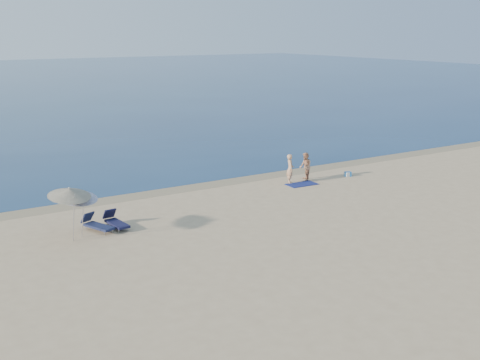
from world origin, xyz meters
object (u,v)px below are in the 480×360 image
(person_left, at_px, (290,169))
(umbrella_near, at_px, (79,195))
(person_right, at_px, (305,166))
(blue_cooler, at_px, (348,174))

(person_left, bearing_deg, umbrella_near, 128.57)
(person_right, distance_m, umbrella_near, 14.99)
(person_right, xyz_separation_m, blue_cooler, (2.84, -0.66, -0.70))
(blue_cooler, height_order, umbrella_near, umbrella_near)
(person_right, height_order, blue_cooler, person_right)
(person_left, height_order, blue_cooler, person_left)
(person_right, bearing_deg, person_left, -59.64)
(person_left, bearing_deg, person_right, -56.98)
(person_right, relative_size, umbrella_near, 0.77)
(person_left, relative_size, umbrella_near, 0.80)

